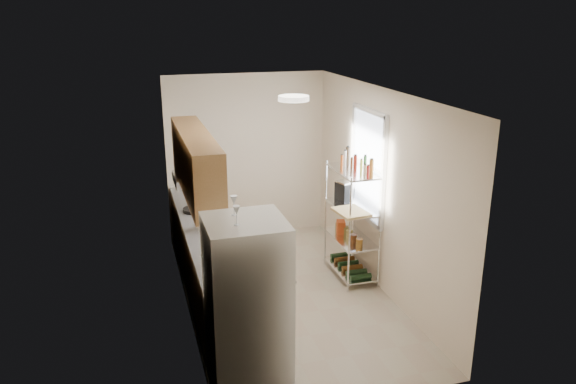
{
  "coord_description": "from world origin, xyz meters",
  "views": [
    {
      "loc": [
        -1.81,
        -6.2,
        3.47
      ],
      "look_at": [
        0.1,
        0.25,
        1.31
      ],
      "focal_mm": 35.0,
      "sensor_mm": 36.0,
      "label": 1
    }
  ],
  "objects_px": {
    "frying_pan_large": "(194,210)",
    "espresso_machine": "(343,190)",
    "cutting_board": "(351,212)",
    "rice_cooker": "(208,222)",
    "refrigerator": "(247,308)"
  },
  "relations": [
    {
      "from": "frying_pan_large",
      "to": "rice_cooker",
      "type": "bearing_deg",
      "value": -87.78
    },
    {
      "from": "refrigerator",
      "to": "frying_pan_large",
      "type": "distance_m",
      "value": 2.7
    },
    {
      "from": "refrigerator",
      "to": "espresso_machine",
      "type": "relative_size",
      "value": 7.0
    },
    {
      "from": "rice_cooker",
      "to": "espresso_machine",
      "type": "height_order",
      "value": "espresso_machine"
    },
    {
      "from": "refrigerator",
      "to": "frying_pan_large",
      "type": "bearing_deg",
      "value": 92.96
    },
    {
      "from": "rice_cooker",
      "to": "refrigerator",
      "type": "bearing_deg",
      "value": -88.59
    },
    {
      "from": "cutting_board",
      "to": "espresso_machine",
      "type": "distance_m",
      "value": 0.59
    },
    {
      "from": "frying_pan_large",
      "to": "cutting_board",
      "type": "distance_m",
      "value": 2.12
    },
    {
      "from": "rice_cooker",
      "to": "cutting_board",
      "type": "height_order",
      "value": "rice_cooker"
    },
    {
      "from": "refrigerator",
      "to": "rice_cooker",
      "type": "bearing_deg",
      "value": 91.41
    },
    {
      "from": "cutting_board",
      "to": "espresso_machine",
      "type": "bearing_deg",
      "value": 78.31
    },
    {
      "from": "frying_pan_large",
      "to": "espresso_machine",
      "type": "relative_size",
      "value": 1.16
    },
    {
      "from": "rice_cooker",
      "to": "frying_pan_large",
      "type": "relative_size",
      "value": 0.92
    },
    {
      "from": "frying_pan_large",
      "to": "cutting_board",
      "type": "bearing_deg",
      "value": -31.44
    },
    {
      "from": "rice_cooker",
      "to": "cutting_board",
      "type": "bearing_deg",
      "value": -7.15
    }
  ]
}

